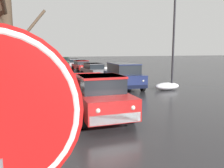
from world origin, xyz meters
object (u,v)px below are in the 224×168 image
object	(u,v)px
suv_darkblue_parked_kerbside_close	(123,75)
sedan_silver_queued_behind_truck	(74,63)
sedan_grey_parked_kerbside_mid	(94,70)
pickup_truck_red_approaching_near_lane	(97,95)
fire_hydrant	(29,113)
bare_tree_second_along_sidewalk	(8,45)
sedan_green_at_far_intersection	(65,61)
sedan_red_parked_far_down_block	(82,65)
street_lamp_post	(174,38)

from	to	relation	value
suv_darkblue_parked_kerbside_close	sedan_silver_queued_behind_truck	size ratio (longest dim) A/B	1.06
sedan_grey_parked_kerbside_mid	sedan_silver_queued_behind_truck	distance (m)	13.00
pickup_truck_red_approaching_near_lane	fire_hydrant	size ratio (longest dim) A/B	7.14
bare_tree_second_along_sidewalk	pickup_truck_red_approaching_near_lane	size ratio (longest dim) A/B	1.09
pickup_truck_red_approaching_near_lane	suv_darkblue_parked_kerbside_close	world-z (taller)	suv_darkblue_parked_kerbside_close
bare_tree_second_along_sidewalk	suv_darkblue_parked_kerbside_close	bearing A→B (deg)	39.14
bare_tree_second_along_sidewalk	sedan_silver_queued_behind_truck	size ratio (longest dim) A/B	1.28
sedan_green_at_far_intersection	sedan_red_parked_far_down_block	bearing A→B (deg)	-87.93
sedan_green_at_far_intersection	fire_hydrant	xyz separation A→B (m)	(-6.05, -32.92, -0.40)
sedan_grey_parked_kerbside_mid	sedan_green_at_far_intersection	bearing A→B (deg)	90.44
street_lamp_post	bare_tree_second_along_sidewalk	bearing A→B (deg)	-158.03
sedan_red_parked_far_down_block	fire_hydrant	xyz separation A→B (m)	(-6.50, -20.51, -0.40)
suv_darkblue_parked_kerbside_close	sedan_silver_queued_behind_truck	xyz separation A→B (m)	(0.25, 20.31, -0.24)
street_lamp_post	sedan_grey_parked_kerbside_mid	bearing A→B (deg)	109.05
sedan_red_parked_far_down_block	street_lamp_post	world-z (taller)	street_lamp_post
pickup_truck_red_approaching_near_lane	suv_darkblue_parked_kerbside_close	bearing A→B (deg)	58.28
suv_darkblue_parked_kerbside_close	sedan_red_parked_far_down_block	xyz separation A→B (m)	(0.17, 14.63, -0.23)
sedan_silver_queued_behind_truck	fire_hydrant	bearing A→B (deg)	-104.10
sedan_green_at_far_intersection	sedan_silver_queued_behind_truck	bearing A→B (deg)	-85.47
sedan_grey_parked_kerbside_mid	street_lamp_post	xyz separation A→B (m)	(3.10, -8.97, 2.81)
sedan_silver_queued_behind_truck	street_lamp_post	xyz separation A→B (m)	(2.72, -21.96, 2.81)
bare_tree_second_along_sidewalk	sedan_grey_parked_kerbside_mid	xyz separation A→B (m)	(6.80, 12.96, -2.17)
sedan_grey_parked_kerbside_mid	sedan_red_parked_far_down_block	xyz separation A→B (m)	(0.30, 7.30, 0.00)
bare_tree_second_along_sidewalk	sedan_silver_queued_behind_truck	xyz separation A→B (m)	(7.18, 25.96, -2.17)
suv_darkblue_parked_kerbside_close	sedan_red_parked_far_down_block	size ratio (longest dim) A/B	1.02
sedan_grey_parked_kerbside_mid	sedan_red_parked_far_down_block	bearing A→B (deg)	87.68
suv_darkblue_parked_kerbside_close	fire_hydrant	bearing A→B (deg)	-137.07
pickup_truck_red_approaching_near_lane	sedan_red_parked_far_down_block	world-z (taller)	pickup_truck_red_approaching_near_lane
suv_darkblue_parked_kerbside_close	sedan_red_parked_far_down_block	distance (m)	14.63
pickup_truck_red_approaching_near_lane	sedan_silver_queued_behind_truck	size ratio (longest dim) A/B	1.17
sedan_green_at_far_intersection	bare_tree_second_along_sidewalk	bearing A→B (deg)	-101.51
bare_tree_second_along_sidewalk	sedan_red_parked_far_down_block	world-z (taller)	bare_tree_second_along_sidewalk
street_lamp_post	suv_darkblue_parked_kerbside_close	bearing A→B (deg)	150.98
sedan_silver_queued_behind_truck	suv_darkblue_parked_kerbside_close	bearing A→B (deg)	-90.71
sedan_silver_queued_behind_truck	street_lamp_post	world-z (taller)	street_lamp_post
suv_darkblue_parked_kerbside_close	street_lamp_post	size ratio (longest dim) A/B	0.71
sedan_grey_parked_kerbside_mid	sedan_silver_queued_behind_truck	size ratio (longest dim) A/B	1.00
sedan_grey_parked_kerbside_mid	sedan_green_at_far_intersection	distance (m)	19.72
fire_hydrant	sedan_red_parked_far_down_block	bearing A→B (deg)	72.42
sedan_silver_queued_behind_truck	fire_hydrant	distance (m)	27.02
sedan_grey_parked_kerbside_mid	sedan_red_parked_far_down_block	distance (m)	7.31
bare_tree_second_along_sidewalk	street_lamp_post	xyz separation A→B (m)	(9.90, 3.99, 0.64)
sedan_grey_parked_kerbside_mid	fire_hydrant	distance (m)	14.60
sedan_green_at_far_intersection	street_lamp_post	xyz separation A→B (m)	(3.25, -28.68, 2.81)
pickup_truck_red_approaching_near_lane	sedan_grey_parked_kerbside_mid	xyz separation A→B (m)	(3.52, 13.22, -0.13)
sedan_red_parked_far_down_block	street_lamp_post	xyz separation A→B (m)	(2.80, -16.27, 2.81)
bare_tree_second_along_sidewalk	fire_hydrant	world-z (taller)	bare_tree_second_along_sidewalk
sedan_silver_queued_behind_truck	sedan_red_parked_far_down_block	bearing A→B (deg)	-90.84
sedan_silver_queued_behind_truck	fire_hydrant	size ratio (longest dim) A/B	6.11
sedan_red_parked_far_down_block	sedan_silver_queued_behind_truck	size ratio (longest dim) A/B	1.04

